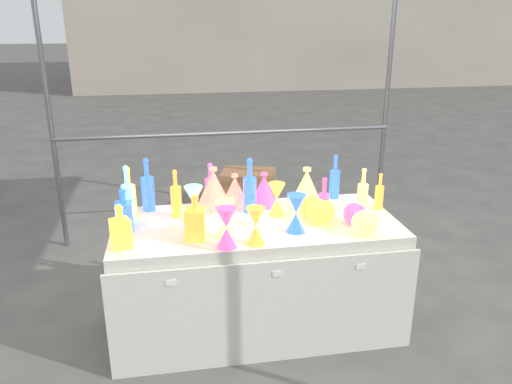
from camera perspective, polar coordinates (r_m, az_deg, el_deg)
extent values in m
plane|color=slate|center=(3.54, 0.00, -14.65)|extent=(80.00, 80.00, 0.00)
cylinder|color=gray|center=(4.57, -22.54, 8.06)|extent=(0.04, 0.04, 2.40)
cylinder|color=gray|center=(4.89, 14.66, 9.56)|extent=(0.04, 0.04, 2.40)
cylinder|color=gray|center=(4.50, -3.23, 6.74)|extent=(3.00, 0.04, 0.04)
cube|color=silver|center=(3.35, 0.00, -9.32)|extent=(1.80, 0.80, 0.75)
cube|color=silver|center=(3.02, 1.39, -13.68)|extent=(1.84, 0.02, 0.68)
cube|color=white|center=(2.83, -9.69, -10.22)|extent=(0.06, 0.00, 0.03)
cube|color=white|center=(2.88, 2.47, -9.34)|extent=(0.06, 0.00, 0.03)
cube|color=white|center=(3.02, 11.90, -8.36)|extent=(0.06, 0.00, 0.03)
cube|color=#A7754B|center=(5.44, -0.89, 0.31)|extent=(0.66, 0.55, 0.41)
cube|color=#A7754B|center=(5.49, -1.01, -1.41)|extent=(0.80, 0.61, 0.06)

